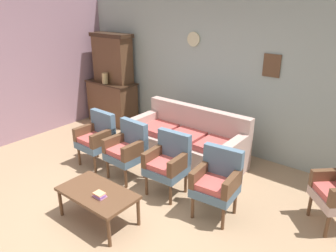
{
  "coord_description": "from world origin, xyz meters",
  "views": [
    {
      "loc": [
        2.79,
        -2.44,
        2.64
      ],
      "look_at": [
        -0.03,
        1.11,
        0.85
      ],
      "focal_mm": 34.63,
      "sensor_mm": 36.0,
      "label": 1
    }
  ],
  "objects": [
    {
      "name": "cabinet_upper_hutch",
      "position": [
        -2.53,
        2.33,
        1.45
      ],
      "size": [
        0.99,
        0.38,
        1.03
      ],
      "color": "brown",
      "rests_on": "side_cabinet"
    },
    {
      "name": "floral_couch",
      "position": [
        -0.09,
        1.76,
        0.33
      ],
      "size": [
        2.01,
        0.81,
        0.9
      ],
      "color": "tan",
      "rests_on": "ground"
    },
    {
      "name": "armchair_near_cabinet",
      "position": [
        0.27,
        0.75,
        0.5
      ],
      "size": [
        0.54,
        0.52,
        0.9
      ],
      "color": "slate",
      "rests_on": "ground"
    },
    {
      "name": "ground_plane",
      "position": [
        0.0,
        0.0,
        0.0
      ],
      "size": [
        7.68,
        7.68,
        0.0
      ],
      "primitive_type": "plane",
      "color": "#997A5B"
    },
    {
      "name": "book_stack_on_table",
      "position": [
        0.1,
        -0.37,
        0.45
      ],
      "size": [
        0.16,
        0.11,
        0.06
      ],
      "color": "#B7789B",
      "rests_on": "coffee_table"
    },
    {
      "name": "coffee_table",
      "position": [
        -0.02,
        -0.31,
        0.38
      ],
      "size": [
        1.0,
        0.56,
        0.42
      ],
      "color": "brown",
      "rests_on": "ground"
    },
    {
      "name": "wall_back_with_decor",
      "position": [
        0.0,
        2.63,
        1.35
      ],
      "size": [
        6.4,
        0.09,
        2.7
      ],
      "color": "#939E99",
      "rests_on": "ground"
    },
    {
      "name": "armchair_row_middle",
      "position": [
        1.07,
        0.73,
        0.5
      ],
      "size": [
        0.57,
        0.54,
        0.9
      ],
      "color": "slate",
      "rests_on": "ground"
    },
    {
      "name": "side_cabinet",
      "position": [
        -2.53,
        2.25,
        0.47
      ],
      "size": [
        1.16,
        0.55,
        0.93
      ],
      "color": "brown",
      "rests_on": "ground"
    },
    {
      "name": "armchair_by_doorway",
      "position": [
        -1.21,
        0.7,
        0.5
      ],
      "size": [
        0.53,
        0.5,
        0.9
      ],
      "color": "slate",
      "rests_on": "ground"
    },
    {
      "name": "vase_on_cabinet",
      "position": [
        -2.52,
        2.08,
        1.04
      ],
      "size": [
        0.13,
        0.13,
        0.23
      ],
      "primitive_type": "cylinder",
      "color": "tan",
      "rests_on": "side_cabinet"
    },
    {
      "name": "armchair_near_couch_end",
      "position": [
        -0.5,
        0.7,
        0.5
      ],
      "size": [
        0.54,
        0.51,
        0.9
      ],
      "color": "slate",
      "rests_on": "ground"
    }
  ]
}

